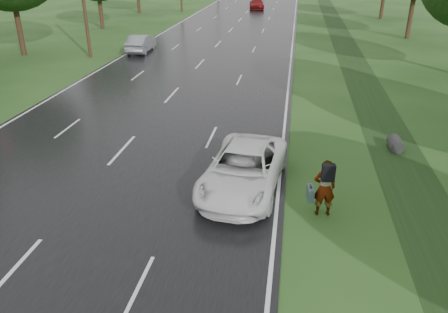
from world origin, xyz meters
The scene contains 10 objects.
ground centered at (0.00, 0.00, 0.00)m, with size 220.00×220.00×0.00m, color #224518.
road centered at (0.00, 45.00, 0.02)m, with size 14.00×180.00×0.04m, color black.
edge_stripe_east centered at (6.75, 45.00, 0.04)m, with size 0.12×180.00×0.01m, color silver.
edge_stripe_west centered at (-6.75, 45.00, 0.04)m, with size 0.12×180.00×0.01m, color silver.
center_line centered at (0.00, 45.00, 0.04)m, with size 0.12×180.00×0.01m, color silver.
drainage_ditch centered at (11.50, 18.71, 0.04)m, with size 2.20×120.00×0.56m.
pedestrian centered at (8.18, 4.28, 0.99)m, with size 0.92×0.74×1.92m.
white_pickup centered at (5.50, 5.54, 0.79)m, with size 2.50×5.41×1.50m, color white.
silver_sedan centered at (-5.80, 27.52, 0.76)m, with size 1.52×4.35×1.43m, color gray.
far_car_red centered at (1.00, 59.74, 0.77)m, with size 2.05×5.05×1.47m, color maroon.
Camera 1 is at (6.98, -8.04, 7.68)m, focal length 35.00 mm.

